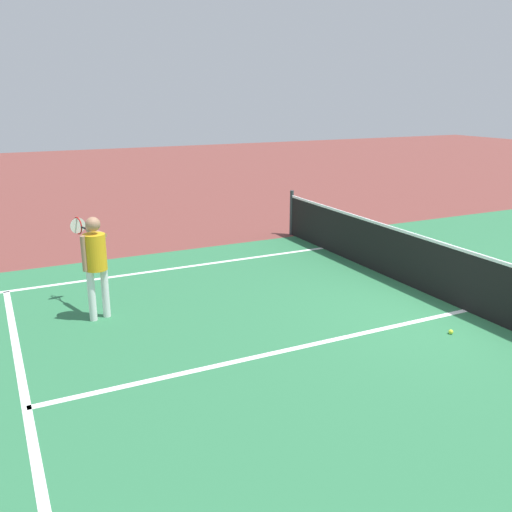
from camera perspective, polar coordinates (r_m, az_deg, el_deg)
ground_plane at (r=9.33m, az=20.66°, el=-5.25°), size 60.00×60.00×0.00m
court_surface_inbounds at (r=9.32m, az=20.66°, el=-5.25°), size 10.62×24.40×0.00m
line_sideline_left at (r=10.47m, az=-21.73°, el=-3.03°), size 0.10×11.89×0.01m
line_service_near at (r=6.67m, az=-22.43°, el=-14.19°), size 8.22×0.10×0.01m
line_center_service at (r=7.45m, az=3.16°, el=-9.60°), size 0.10×6.40×0.01m
net at (r=9.17m, az=20.97°, el=-2.38°), size 11.10×0.09×1.07m
player_near at (r=8.48m, az=-16.18°, el=-0.05°), size 1.18×0.41×1.56m
tennis_ball_near_net at (r=8.37m, az=19.33°, el=-7.34°), size 0.07×0.07×0.07m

